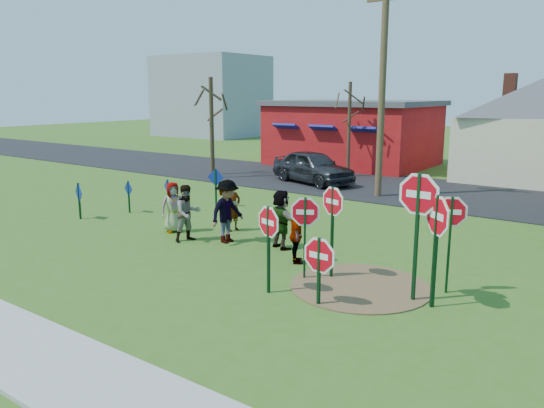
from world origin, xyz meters
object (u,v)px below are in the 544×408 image
(stop_sign_b, at_px, (333,209))
(utility_pole, at_px, (382,82))
(person_b, at_px, (233,207))
(suv, at_px, (313,167))
(person_a, at_px, (173,207))
(stop_sign_c, at_px, (418,208))
(stop_sign_a, at_px, (268,230))
(stop_sign_d, at_px, (451,220))

(stop_sign_b, relative_size, utility_pole, 0.26)
(person_b, relative_size, suv, 0.33)
(person_b, bearing_deg, person_a, 136.76)
(utility_pole, bearing_deg, stop_sign_b, -71.29)
(person_a, distance_m, person_b, 1.91)
(stop_sign_c, distance_m, utility_pole, 11.99)
(person_a, xyz_separation_m, suv, (-1.19, 10.42, 0.03))
(stop_sign_a, distance_m, person_b, 5.59)
(person_a, height_order, suv, suv)
(stop_sign_a, height_order, suv, stop_sign_a)
(utility_pole, bearing_deg, suv, 163.15)
(person_a, xyz_separation_m, person_b, (1.45, 1.23, -0.03))
(stop_sign_b, xyz_separation_m, person_a, (-6.22, 0.82, -0.88))
(person_b, bearing_deg, suv, 22.55)
(stop_sign_b, distance_m, stop_sign_d, 2.64)
(stop_sign_a, bearing_deg, person_b, 153.49)
(stop_sign_a, distance_m, utility_pole, 12.48)
(person_a, distance_m, suv, 10.49)
(utility_pole, bearing_deg, stop_sign_a, -76.78)
(stop_sign_a, relative_size, person_b, 1.34)
(stop_sign_b, xyz_separation_m, utility_pole, (-3.40, 10.04, 3.11))
(person_a, distance_m, utility_pole, 10.43)
(stop_sign_c, distance_m, person_a, 8.51)
(stop_sign_a, bearing_deg, stop_sign_c, 42.77)
(stop_sign_a, distance_m, person_a, 6.13)
(stop_sign_b, relative_size, stop_sign_c, 0.80)
(person_a, bearing_deg, person_b, -18.59)
(suv, bearing_deg, person_a, -155.02)
(stop_sign_d, distance_m, utility_pole, 11.56)
(stop_sign_a, distance_m, suv, 14.59)
(suv, bearing_deg, stop_sign_c, -121.81)
(stop_sign_d, bearing_deg, person_a, 152.98)
(stop_sign_d, bearing_deg, stop_sign_a, -170.10)
(stop_sign_c, bearing_deg, suv, 132.57)
(stop_sign_a, bearing_deg, stop_sign_d, 51.36)
(person_b, bearing_deg, utility_pole, -3.17)
(stop_sign_b, bearing_deg, utility_pole, 126.45)
(stop_sign_c, height_order, utility_pole, utility_pole)
(stop_sign_c, bearing_deg, stop_sign_a, -149.99)
(stop_sign_a, height_order, stop_sign_b, stop_sign_b)
(stop_sign_c, distance_m, person_b, 7.38)
(stop_sign_a, distance_m, stop_sign_d, 3.96)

